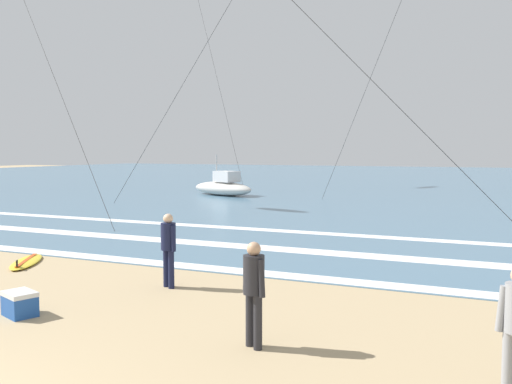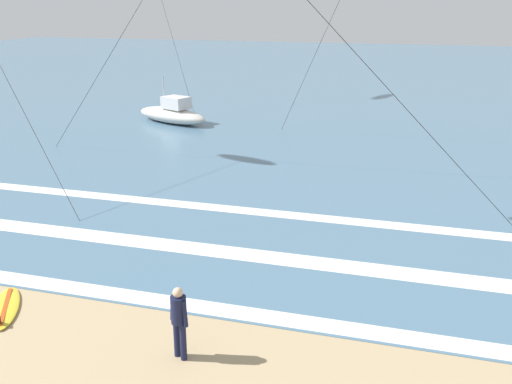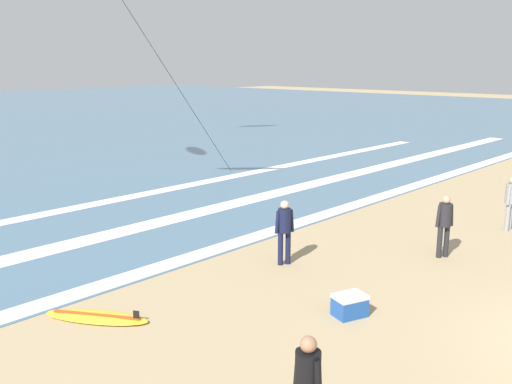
{
  "view_description": "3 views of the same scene",
  "coord_description": "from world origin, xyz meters",
  "views": [
    {
      "loc": [
        5.95,
        -2.75,
        2.95
      ],
      "look_at": [
        0.89,
        8.8,
        1.99
      ],
      "focal_mm": 38.65,
      "sensor_mm": 36.0,
      "label": 1
    },
    {
      "loc": [
        3.88,
        -2.21,
        7.0
      ],
      "look_at": [
        0.68,
        8.88,
        3.15
      ],
      "focal_mm": 40.55,
      "sensor_mm": 36.0,
      "label": 2
    },
    {
      "loc": [
        -10.42,
        -1.27,
        4.81
      ],
      "look_at": [
        -0.93,
        7.66,
        1.82
      ],
      "focal_mm": 39.62,
      "sensor_mm": 36.0,
      "label": 3
    }
  ],
  "objects": [
    {
      "name": "surfer_left_far",
      "position": [
        2.7,
        4.6,
        0.96
      ],
      "size": [
        0.49,
        0.33,
        1.6
      ],
      "color": "#232328",
      "rests_on": "ground"
    },
    {
      "name": "offshore_boat",
      "position": [
        -10.37,
        29.17,
        0.55
      ],
      "size": [
        5.46,
        3.56,
        2.7
      ],
      "color": "beige",
      "rests_on": "ground"
    },
    {
      "name": "wave_foam_mid_break",
      "position": [
        1.35,
        12.35,
        0.01
      ],
      "size": [
        51.18,
        0.85,
        0.01
      ],
      "primitive_type": "cube",
      "color": "white",
      "rests_on": "ocean_surface"
    },
    {
      "name": "surfboard_left_pile",
      "position": [
        -5.22,
        7.82,
        0.05
      ],
      "size": [
        1.61,
        2.11,
        0.25
      ],
      "color": "yellow",
      "rests_on": "ground"
    },
    {
      "name": "surfer_mid_group",
      "position": [
        -0.44,
        7.18,
        0.96
      ],
      "size": [
        0.5,
        0.32,
        1.6
      ],
      "color": "#141938",
      "rests_on": "ground"
    },
    {
      "name": "ocean_surface",
      "position": [
        0.0,
        53.79,
        0.01
      ],
      "size": [
        140.0,
        90.0,
        0.01
      ],
      "primitive_type": "cube",
      "color": "slate",
      "rests_on": "ground"
    },
    {
      "name": "wave_foam_outer_break",
      "position": [
        -0.78,
        15.84,
        0.01
      ],
      "size": [
        44.08,
        0.67,
        0.01
      ],
      "primitive_type": "cube",
      "color": "white",
      "rests_on": "ocean_surface"
    },
    {
      "name": "cooler_box",
      "position": [
        -1.77,
        4.38,
        0.22
      ],
      "size": [
        0.73,
        0.63,
        0.44
      ],
      "color": "#1E4C9E",
      "rests_on": "ground"
    },
    {
      "name": "wave_foam_shoreline",
      "position": [
        -0.56,
        9.19,
        0.01
      ],
      "size": [
        46.0,
        0.62,
        0.01
      ],
      "primitive_type": "cube",
      "color": "white",
      "rests_on": "ocean_surface"
    }
  ]
}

